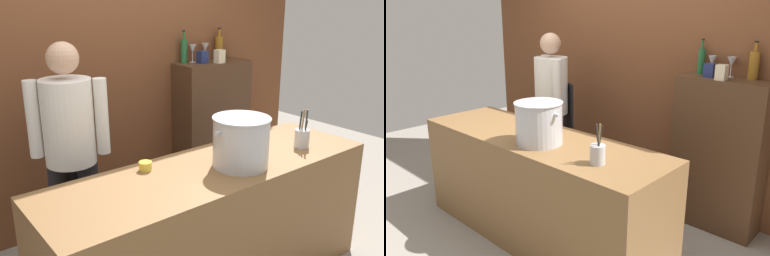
% 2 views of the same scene
% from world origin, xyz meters
% --- Properties ---
extents(ground_plane, '(8.00, 8.00, 0.00)m').
position_xyz_m(ground_plane, '(0.00, 0.00, 0.00)').
color(ground_plane, gray).
extents(brick_back_panel, '(4.40, 0.10, 3.00)m').
position_xyz_m(brick_back_panel, '(0.00, 1.40, 1.50)').
color(brick_back_panel, brown).
rests_on(brick_back_panel, ground_plane).
extents(prep_counter, '(2.29, 0.70, 0.90)m').
position_xyz_m(prep_counter, '(0.00, 0.00, 0.45)').
color(prep_counter, brown).
rests_on(prep_counter, ground_plane).
extents(bar_cabinet, '(0.76, 0.32, 1.34)m').
position_xyz_m(bar_cabinet, '(1.00, 1.19, 0.67)').
color(bar_cabinet, '#472D1C').
rests_on(bar_cabinet, ground_plane).
extents(chef, '(0.48, 0.41, 1.66)m').
position_xyz_m(chef, '(-0.63, 0.77, 0.96)').
color(chef, black).
rests_on(chef, ground_plane).
extents(stockpot_large, '(0.42, 0.37, 0.32)m').
position_xyz_m(stockpot_large, '(0.13, -0.09, 1.06)').
color(stockpot_large, '#B7BABF').
rests_on(stockpot_large, prep_counter).
extents(utensil_crock, '(0.10, 0.10, 0.28)m').
position_xyz_m(utensil_crock, '(0.72, -0.11, 0.97)').
color(utensil_crock, '#B7BABF').
rests_on(utensil_crock, prep_counter).
extents(butter_jar, '(0.08, 0.08, 0.05)m').
position_xyz_m(butter_jar, '(-0.38, 0.22, 0.93)').
color(butter_jar, yellow).
rests_on(butter_jar, prep_counter).
extents(wine_bottle_green, '(0.06, 0.06, 0.30)m').
position_xyz_m(wine_bottle_green, '(0.73, 1.28, 1.45)').
color(wine_bottle_green, '#1E592D').
rests_on(wine_bottle_green, bar_cabinet).
extents(wine_bottle_amber, '(0.08, 0.08, 0.30)m').
position_xyz_m(wine_bottle_amber, '(1.17, 1.29, 1.45)').
color(wine_bottle_amber, '#8C5919').
rests_on(wine_bottle_amber, bar_cabinet).
extents(wine_glass_tall, '(0.07, 0.07, 0.17)m').
position_xyz_m(wine_glass_tall, '(0.82, 1.28, 1.46)').
color(wine_glass_tall, silver).
rests_on(wine_glass_tall, bar_cabinet).
extents(wine_glass_short, '(0.08, 0.08, 0.17)m').
position_xyz_m(wine_glass_short, '(0.99, 1.29, 1.46)').
color(wine_glass_short, silver).
rests_on(wine_glass_short, bar_cabinet).
extents(spice_tin_navy, '(0.08, 0.08, 0.11)m').
position_xyz_m(spice_tin_navy, '(0.86, 1.17, 1.39)').
color(spice_tin_navy, navy).
rests_on(spice_tin_navy, bar_cabinet).
extents(spice_tin_cream, '(0.08, 0.08, 0.12)m').
position_xyz_m(spice_tin_cream, '(1.00, 1.09, 1.40)').
color(spice_tin_cream, beige).
rests_on(spice_tin_cream, bar_cabinet).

